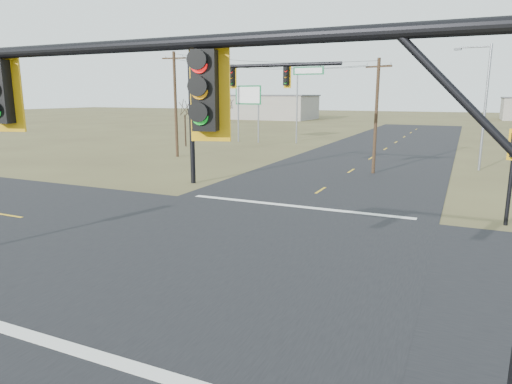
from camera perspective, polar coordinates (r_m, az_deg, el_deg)
ground at (r=17.22m, az=-3.58°, el=-7.28°), size 320.00×320.00×0.00m
road_ew at (r=17.22m, az=-3.58°, el=-7.25°), size 160.00×14.00×0.02m
road_ns at (r=17.22m, az=-3.58°, el=-7.24°), size 14.00×160.00×0.02m
stop_bar_near at (r=11.75m, az=-22.00°, el=-17.70°), size 12.00×0.40×0.01m
stop_bar_far at (r=23.81m, az=4.97°, el=-1.77°), size 12.00×0.40×0.01m
mast_arm_near at (r=6.14m, az=-4.18°, el=6.31°), size 10.34×0.54×6.96m
mast_arm_far at (r=28.51m, az=-3.31°, el=12.03°), size 9.85×0.58×7.98m
utility_pole_near at (r=34.50m, az=14.79°, el=9.38°), size 1.95×0.77×8.27m
utility_pole_far at (r=43.50m, az=-10.03°, el=10.88°), size 2.33×0.49×9.56m
highway_sign at (r=56.53m, az=-0.98°, el=11.09°), size 3.63×0.59×6.85m
streetlight_a at (r=38.84m, az=26.49°, el=10.16°), size 2.63×0.43×9.38m
streetlight_c at (r=55.25m, az=5.33°, el=11.04°), size 2.39×0.28×8.57m
bare_tree_a at (r=52.46m, az=-8.92°, el=10.45°), size 2.76×2.76×5.54m
bare_tree_b at (r=67.12m, az=-3.32°, el=11.10°), size 2.52×2.52×5.81m
warehouse_left at (r=114.74m, az=0.05°, el=10.54°), size 28.00×14.00×5.50m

